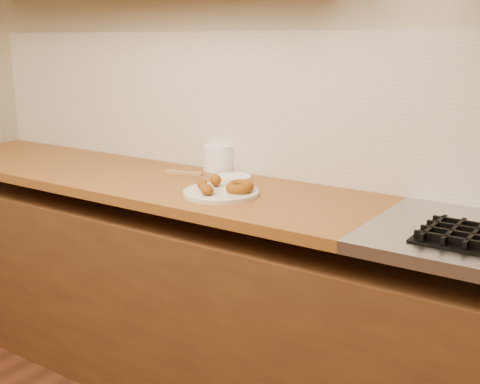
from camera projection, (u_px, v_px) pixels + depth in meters
name	position (u px, v px, depth m)	size (l,w,h in m)	color
wall_back	(295.00, 69.00, 2.40)	(4.00, 0.02, 2.70)	#B9AC8E
base_cabinet	(251.00, 319.00, 2.40)	(3.60, 0.60, 0.77)	#543316
butcher_block	(127.00, 178.00, 2.63)	(2.30, 0.62, 0.04)	brown
backsplash	(292.00, 107.00, 2.43)	(3.60, 0.02, 0.60)	beige
donut_plate	(221.00, 193.00, 2.26)	(0.29, 0.29, 0.02)	beige
ring_donut	(240.00, 187.00, 2.24)	(0.11, 0.11, 0.04)	#8E4A0E
fried_dough_chunks	(209.00, 185.00, 2.26)	(0.14, 0.19, 0.05)	#8E4A0E
plastic_tub	(219.00, 158.00, 2.66)	(0.14, 0.14, 0.11)	white
tub_lid	(234.00, 177.00, 2.53)	(0.15, 0.15, 0.01)	white
brass_jar_lid	(242.00, 184.00, 2.41)	(0.06, 0.06, 0.01)	#B6792A
wooden_utensil	(184.00, 173.00, 2.60)	(0.17, 0.02, 0.01)	#A77E4E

